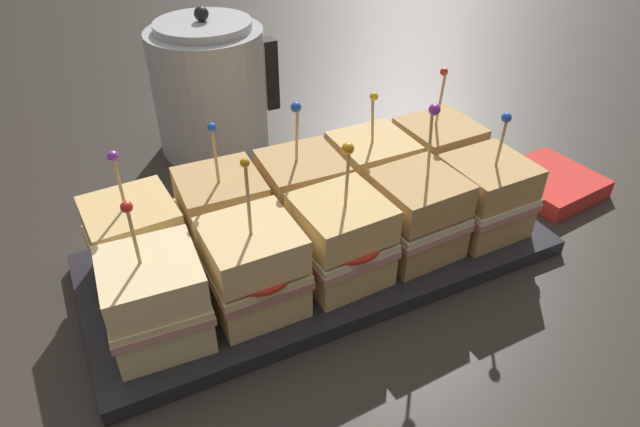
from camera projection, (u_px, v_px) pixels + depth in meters
name	position (u px, v px, depth m)	size (l,w,h in m)	color
ground_plane	(320.00, 260.00, 0.67)	(6.00, 6.00, 0.00)	#2D2823
serving_platter	(320.00, 254.00, 0.66)	(0.53, 0.23, 0.02)	#232328
sandwich_front_far_left	(156.00, 300.00, 0.52)	(0.10, 0.10, 0.15)	beige
sandwich_front_left	(253.00, 268.00, 0.56)	(0.09, 0.09, 0.17)	#DBB77A
sandwich_front_center	(342.00, 240.00, 0.59)	(0.10, 0.10, 0.17)	tan
sandwich_front_right	(417.00, 215.00, 0.63)	(0.10, 0.10, 0.18)	tan
sandwich_front_far_right	(485.00, 196.00, 0.66)	(0.09, 0.09, 0.15)	tan
sandwich_back_far_left	(136.00, 241.00, 0.59)	(0.10, 0.10, 0.15)	tan
sandwich_back_left	(223.00, 214.00, 0.63)	(0.09, 0.09, 0.16)	tan
sandwich_back_center	(304.00, 194.00, 0.66)	(0.09, 0.09, 0.17)	tan
sandwich_back_right	(371.00, 174.00, 0.70)	(0.09, 0.09, 0.16)	tan
sandwich_back_far_right	(437.00, 158.00, 0.73)	(0.09, 0.09, 0.17)	tan
kettle_steel	(211.00, 88.00, 0.84)	(0.19, 0.17, 0.21)	#B7BABF
napkin_stack	(550.00, 183.00, 0.78)	(0.13, 0.13, 0.02)	red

